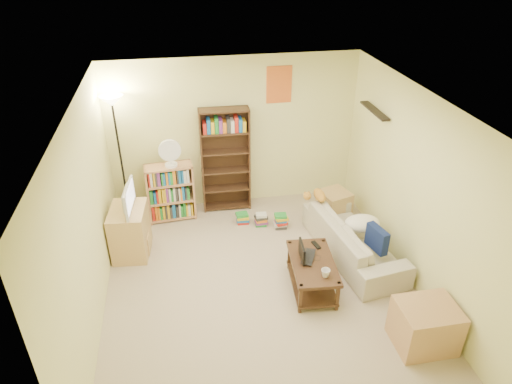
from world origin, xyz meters
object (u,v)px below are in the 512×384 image
(tabby_cat, at_px, (317,195))
(side_table, at_px, (334,206))
(coffee_table, at_px, (312,271))
(laptop, at_px, (312,258))
(television, at_px, (125,198))
(floor_lamp, at_px, (115,123))
(short_bookshelf, at_px, (171,192))
(desk_fan, at_px, (170,153))
(sofa, at_px, (353,238))
(tv_stand, at_px, (130,231))
(tall_bookshelf, at_px, (225,158))
(end_cabinet, at_px, (425,326))
(mug, at_px, (326,273))

(tabby_cat, relative_size, side_table, 0.89)
(coffee_table, height_order, laptop, laptop)
(television, height_order, floor_lamp, floor_lamp)
(laptop, xyz_separation_m, short_bookshelf, (-1.75, 1.99, 0.03))
(short_bookshelf, bearing_deg, desk_fan, -45.21)
(sofa, distance_m, tv_stand, 3.20)
(sofa, xyz_separation_m, floor_lamp, (-3.24, 1.63, 1.36))
(coffee_table, bearing_deg, tabby_cat, 76.19)
(tabby_cat, bearing_deg, floor_lamp, 161.96)
(sofa, xyz_separation_m, side_table, (0.04, 0.95, -0.03))
(coffee_table, height_order, television, television)
(tall_bookshelf, relative_size, end_cabinet, 2.69)
(tv_stand, height_order, end_cabinet, tv_stand)
(end_cabinet, bearing_deg, coffee_table, 130.73)
(desk_fan, height_order, floor_lamp, floor_lamp)
(laptop, xyz_separation_m, mug, (0.06, -0.36, 0.04))
(tall_bookshelf, bearing_deg, end_cabinet, -60.04)
(tabby_cat, xyz_separation_m, mug, (-0.37, -1.59, -0.15))
(television, bearing_deg, coffee_table, -112.05)
(tv_stand, bearing_deg, side_table, 11.09)
(mug, distance_m, floor_lamp, 3.75)
(tall_bookshelf, relative_size, desk_fan, 3.89)
(side_table, bearing_deg, laptop, -118.81)
(tv_stand, relative_size, tall_bookshelf, 0.42)
(end_cabinet, bearing_deg, floor_lamp, 135.64)
(tv_stand, bearing_deg, laptop, -20.94)
(desk_fan, bearing_deg, tv_stand, -130.06)
(desk_fan, xyz_separation_m, end_cabinet, (2.67, -3.13, -0.92))
(television, height_order, end_cabinet, television)
(tv_stand, xyz_separation_m, tall_bookshelf, (1.52, 1.00, 0.56))
(tabby_cat, height_order, tv_stand, tv_stand)
(mug, xyz_separation_m, television, (-2.42, 1.53, 0.43))
(sofa, relative_size, floor_lamp, 0.97)
(side_table, bearing_deg, television, -174.27)
(tv_stand, bearing_deg, mug, -26.97)
(tall_bookshelf, height_order, side_table, tall_bookshelf)
(sofa, relative_size, end_cabinet, 3.08)
(laptop, distance_m, mug, 0.37)
(tabby_cat, distance_m, tv_stand, 2.80)
(tv_stand, bearing_deg, floor_lamp, 101.08)
(sofa, xyz_separation_m, laptop, (-0.78, -0.53, 0.17))
(sofa, height_order, desk_fan, desk_fan)
(mug, bearing_deg, television, 147.66)
(tabby_cat, relative_size, coffee_table, 0.43)
(tall_bookshelf, xyz_separation_m, short_bookshelf, (-0.92, -0.17, -0.45))
(tabby_cat, bearing_deg, mug, -103.24)
(television, distance_m, side_table, 3.26)
(coffee_table, relative_size, tall_bookshelf, 0.59)
(tabby_cat, relative_size, short_bookshelf, 0.47)
(floor_lamp, bearing_deg, mug, -45.14)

